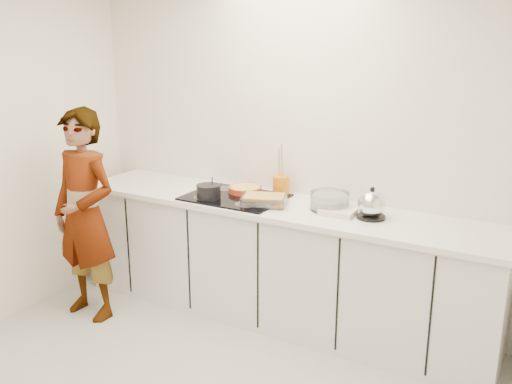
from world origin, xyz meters
The scene contains 12 objects.
wall_back centered at (0.00, 1.60, 1.30)m, with size 3.60×0.00×2.60m, color white.
base_cabinets centered at (0.00, 1.28, 0.43)m, with size 3.20×0.58×0.87m, color silver.
countertop centered at (0.00, 1.28, 0.89)m, with size 3.24×0.64×0.04m, color white.
hob centered at (-0.35, 1.26, 0.92)m, with size 0.72×0.54×0.01m, color black.
tart_dish centered at (-0.34, 1.40, 0.95)m, with size 0.30×0.30×0.04m.
saucepan centered at (-0.50, 1.13, 0.97)m, with size 0.23×0.23×0.17m.
baking_dish centered at (-0.07, 1.20, 0.96)m, with size 0.37×0.32×0.06m.
mixing_bowl centered at (0.38, 1.34, 0.97)m, with size 0.32×0.32×0.13m.
tea_towel centered at (0.47, 1.26, 0.93)m, with size 0.23×0.17×0.04m, color white.
kettle centered at (0.70, 1.30, 1.00)m, with size 0.22×0.22×0.22m.
utensil_crock centered at (-0.08, 1.48, 0.99)m, with size 0.12×0.12×0.16m, color orange.
cook centered at (-1.28, 0.63, 0.80)m, with size 0.58×0.38×1.60m, color silver.
Camera 1 is at (1.82, -2.24, 2.12)m, focal length 40.00 mm.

